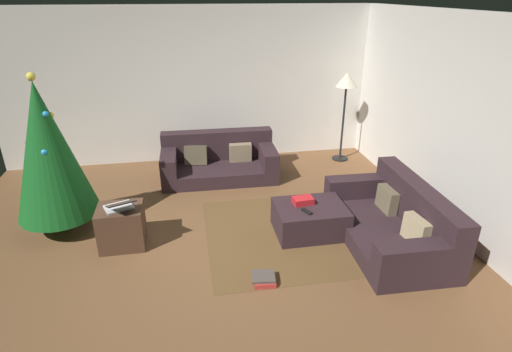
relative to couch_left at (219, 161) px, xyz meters
The scene contains 14 objects.
ground_plane 2.29m from the couch_left, 98.87° to the right, with size 6.40×6.40×0.00m, color brown.
rear_partition 1.41m from the couch_left, 111.58° to the left, with size 6.40×0.12×2.60m, color silver.
corner_partition 3.73m from the couch_left, 38.92° to the right, with size 0.12×6.40×2.60m, color silver.
couch_left is the anchor object (origin of this frame).
couch_right 3.00m from the couch_left, 50.35° to the right, with size 1.04×1.90×0.72m.
ottoman 2.17m from the couch_left, 63.65° to the right, with size 0.87×0.67×0.37m, color #2D1E23.
gift_box 2.06m from the couch_left, 64.56° to the right, with size 0.25×0.17×0.08m, color red.
tv_remote 2.26m from the couch_left, 67.30° to the right, with size 0.05×0.16×0.02m, color black.
christmas_tree 2.62m from the couch_left, 148.35° to the right, with size 0.97×0.97×1.99m.
side_table 2.26m from the couch_left, 125.76° to the right, with size 0.52×0.44×0.50m, color #4C3323.
laptop 2.31m from the couch_left, 124.49° to the right, with size 0.43×0.48×0.18m.
book_stack 2.85m from the couch_left, 85.88° to the right, with size 0.26×0.25×0.08m.
corner_lamp 2.49m from the couch_left, ahead, with size 0.36×0.36×1.56m.
area_rug 2.19m from the couch_left, 63.65° to the right, with size 2.60×2.00×0.01m, color brown.
Camera 1 is at (-0.14, -3.98, 2.81)m, focal length 28.89 mm.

